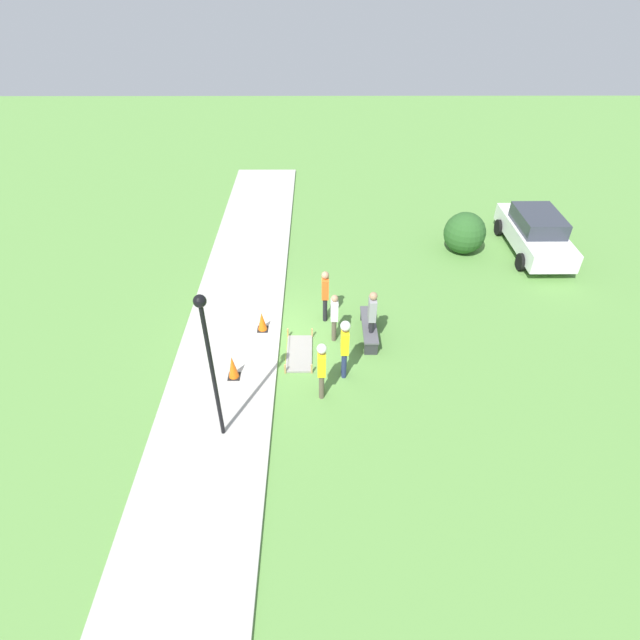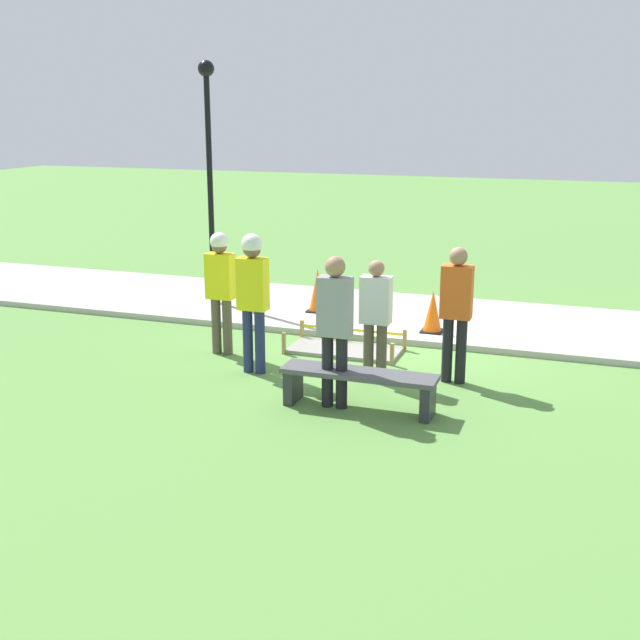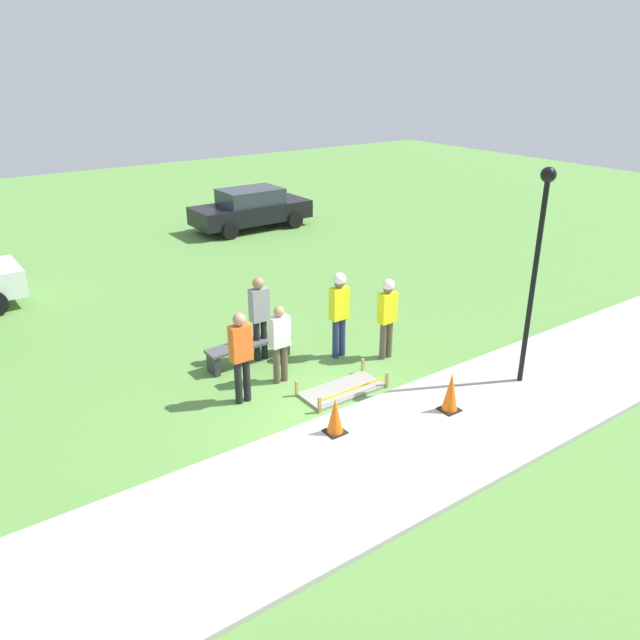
{
  "view_description": "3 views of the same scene",
  "coord_description": "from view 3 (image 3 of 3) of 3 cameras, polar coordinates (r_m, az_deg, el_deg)",
  "views": [
    {
      "loc": [
        12.13,
        1.22,
        10.04
      ],
      "look_at": [
        0.25,
        1.26,
        0.88
      ],
      "focal_mm": 28.0,
      "sensor_mm": 36.0,
      "label": 1
    },
    {
      "loc": [
        -2.64,
        11.54,
        3.57
      ],
      "look_at": [
        0.66,
        2.15,
        0.9
      ],
      "focal_mm": 45.0,
      "sensor_mm": 36.0,
      "label": 2
    },
    {
      "loc": [
        -5.79,
        -7.87,
        6.06
      ],
      "look_at": [
        1.15,
        1.88,
        1.02
      ],
      "focal_mm": 35.0,
      "sensor_mm": 36.0,
      "label": 3
    }
  ],
  "objects": [
    {
      "name": "wet_concrete_patch",
      "position": [
        12.33,
        2.06,
        -6.41
      ],
      "size": [
        1.7,
        0.81,
        0.33
      ],
      "color": "gray",
      "rests_on": "ground_plane"
    },
    {
      "name": "bystander_in_white_shirt",
      "position": [
        13.24,
        -5.56,
        0.62
      ],
      "size": [
        0.4,
        0.25,
        1.87
      ],
      "color": "black",
      "rests_on": "ground_plane"
    },
    {
      "name": "ground_plane",
      "position": [
        11.5,
        0.77,
        -8.96
      ],
      "size": [
        60.0,
        60.0,
        0.0
      ],
      "primitive_type": "plane",
      "color": "#5B8E42"
    },
    {
      "name": "bystander_in_gray_shirt",
      "position": [
        12.33,
        -3.7,
        -1.84
      ],
      "size": [
        0.4,
        0.22,
        1.63
      ],
      "color": "brown",
      "rests_on": "ground_plane"
    },
    {
      "name": "parked_car_black",
      "position": [
        24.15,
        -6.32,
        10.1
      ],
      "size": [
        4.5,
        2.0,
        1.53
      ],
      "rotation": [
        0.0,
        0.0,
        -0.0
      ],
      "color": "black",
      "rests_on": "ground_plane"
    },
    {
      "name": "park_bench",
      "position": [
        13.39,
        -6.51,
        -2.58
      ],
      "size": [
        1.9,
        0.44,
        0.48
      ],
      "color": "#2D2D33",
      "rests_on": "ground_plane"
    },
    {
      "name": "worker_assistant",
      "position": [
        13.32,
        6.18,
        0.8
      ],
      "size": [
        0.4,
        0.26,
        1.81
      ],
      "color": "brown",
      "rests_on": "ground_plane"
    },
    {
      "name": "traffic_cone_near_patch",
      "position": [
        10.75,
        1.39,
        -8.75
      ],
      "size": [
        0.34,
        0.34,
        0.66
      ],
      "color": "black",
      "rests_on": "sidewalk"
    },
    {
      "name": "traffic_cone_far_patch",
      "position": [
        11.6,
        11.86,
        -6.48
      ],
      "size": [
        0.34,
        0.34,
        0.75
      ],
      "color": "black",
      "rests_on": "sidewalk"
    },
    {
      "name": "sidewalk",
      "position": [
        10.48,
        5.8,
        -12.27
      ],
      "size": [
        28.0,
        3.05,
        0.1
      ],
      "color": "#ADAAA3",
      "rests_on": "ground_plane"
    },
    {
      "name": "lamppost_near",
      "position": [
        12.18,
        19.31,
        6.17
      ],
      "size": [
        0.28,
        0.28,
        4.21
      ],
      "color": "black",
      "rests_on": "sidewalk"
    },
    {
      "name": "worker_supervisor",
      "position": [
        13.27,
        1.77,
        1.25
      ],
      "size": [
        0.4,
        0.28,
        1.93
      ],
      "color": "navy",
      "rests_on": "ground_plane"
    },
    {
      "name": "bystander_in_orange_shirt",
      "position": [
        11.62,
        -7.24,
        -2.95
      ],
      "size": [
        0.4,
        0.24,
        1.82
      ],
      "color": "black",
      "rests_on": "ground_plane"
    }
  ]
}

